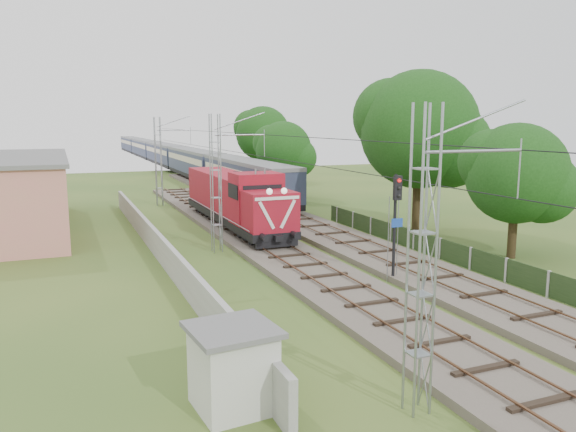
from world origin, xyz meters
name	(u,v)px	position (x,y,z in m)	size (l,w,h in m)	color
ground	(363,306)	(0.00, 0.00, 0.00)	(140.00, 140.00, 0.00)	#2F501E
track_main	(297,263)	(0.00, 7.00, 0.18)	(4.20, 70.00, 0.45)	#6B6054
track_side	(291,218)	(5.00, 20.00, 0.18)	(4.20, 80.00, 0.45)	#6B6054
catenary	(217,183)	(-2.95, 12.00, 4.05)	(3.31, 70.00, 8.00)	gray
boundary_wall	(157,244)	(-6.50, 12.00, 0.75)	(0.25, 40.00, 1.50)	#9E9E99
station_building	(4,193)	(-15.00, 24.00, 2.63)	(8.40, 20.40, 5.22)	#C66D6A
fence	(471,259)	(8.00, 3.00, 0.60)	(0.12, 32.00, 1.20)	black
locomotive	(235,198)	(0.00, 18.23, 2.23)	(2.97, 16.98, 4.31)	black
coach_rake	(164,153)	(5.00, 75.06, 2.45)	(2.93, 109.58, 3.39)	black
signal_post	(396,209)	(3.09, 2.52, 3.54)	(0.57, 0.44, 5.15)	black
relay_hut	(233,367)	(-7.40, -6.02, 1.14)	(2.38, 2.38, 2.26)	beige
tree_a	(517,175)	(11.95, 4.23, 4.69)	(5.80, 5.52, 7.52)	#3D2E19
tree_b	(421,131)	(11.97, 13.37, 6.93)	(8.57, 8.16, 11.11)	#3D2E19
tree_c	(284,150)	(9.63, 32.93, 4.77)	(5.90, 5.62, 7.65)	#3D2E19
tree_d	(264,134)	(13.54, 49.89, 5.99)	(7.40, 7.05, 9.60)	#3D2E19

